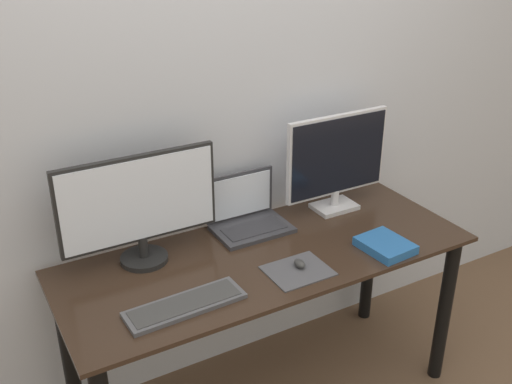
# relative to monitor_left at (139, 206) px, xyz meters

# --- Properties ---
(wall_back) EXTENTS (7.00, 0.05, 2.50)m
(wall_back) POSITION_rel_monitor_left_xyz_m (0.44, 0.20, 0.27)
(wall_back) COLOR silver
(wall_back) RESTS_ON ground_plane
(desk) EXTENTS (1.64, 0.64, 0.75)m
(desk) POSITION_rel_monitor_left_xyz_m (0.44, -0.19, -0.38)
(desk) COLOR #332319
(desk) RESTS_ON ground_plane
(monitor_left) EXTENTS (0.60, 0.18, 0.43)m
(monitor_left) POSITION_rel_monitor_left_xyz_m (0.00, 0.00, 0.00)
(monitor_left) COLOR black
(monitor_left) RESTS_ON desk
(monitor_right) EXTENTS (0.50, 0.13, 0.44)m
(monitor_right) POSITION_rel_monitor_left_xyz_m (0.90, 0.00, -0.00)
(monitor_right) COLOR silver
(monitor_right) RESTS_ON desk
(laptop) EXTENTS (0.31, 0.22, 0.22)m
(laptop) POSITION_rel_monitor_left_xyz_m (0.48, 0.04, -0.18)
(laptop) COLOR #333338
(laptop) RESTS_ON desk
(keyboard) EXTENTS (0.42, 0.15, 0.02)m
(keyboard) POSITION_rel_monitor_left_xyz_m (0.02, -0.35, -0.23)
(keyboard) COLOR #4C4C51
(keyboard) RESTS_ON desk
(mousepad) EXTENTS (0.23, 0.19, 0.00)m
(mousepad) POSITION_rel_monitor_left_xyz_m (0.47, -0.36, -0.23)
(mousepad) COLOR #47474C
(mousepad) RESTS_ON desk
(mouse) EXTENTS (0.04, 0.06, 0.03)m
(mouse) POSITION_rel_monitor_left_xyz_m (0.49, -0.34, -0.22)
(mouse) COLOR #333333
(mouse) RESTS_ON mousepad
(book) EXTENTS (0.18, 0.21, 0.04)m
(book) POSITION_rel_monitor_left_xyz_m (0.86, -0.39, -0.22)
(book) COLOR #235B9E
(book) RESTS_ON desk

